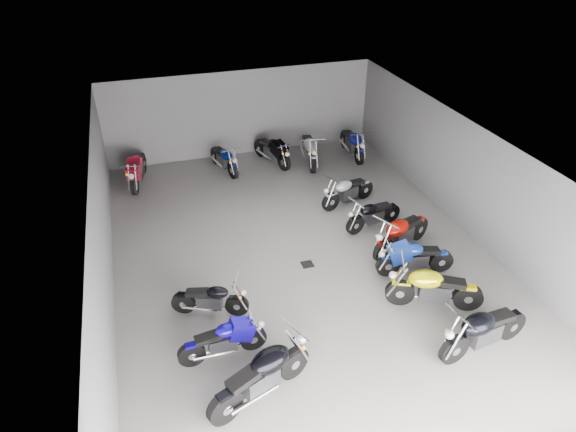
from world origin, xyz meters
name	(u,v)px	position (x,y,z in m)	size (l,w,h in m)	color
ground	(301,254)	(0.00, 0.00, 0.00)	(14.00, 14.00, 0.00)	gray
wall_back	(242,113)	(0.00, 7.00, 1.60)	(10.00, 0.10, 3.20)	slate
wall_left	(102,237)	(-5.00, 0.00, 1.60)	(0.10, 14.00, 3.20)	slate
wall_right	(468,178)	(5.00, 0.00, 1.60)	(0.10, 14.00, 3.20)	slate
ceiling	(303,147)	(0.00, 0.00, 3.22)	(10.00, 14.00, 0.04)	black
drain_grate	(307,264)	(0.00, -0.50, 0.01)	(0.32, 0.32, 0.01)	black
motorcycle_left_a	(262,376)	(-2.27, -4.29, 0.57)	(2.27, 1.07, 1.05)	black
motorcycle_left_b	(224,340)	(-2.76, -3.03, 0.46)	(1.93, 0.40, 0.85)	black
motorcycle_left_c	(211,299)	(-2.79, -1.62, 0.44)	(1.75, 0.80, 0.81)	black
motorcycle_right_a	(484,330)	(2.57, -4.51, 0.56)	(2.34, 0.58, 1.03)	black
motorcycle_right_b	(433,288)	(2.29, -2.96, 0.55)	(2.15, 1.08, 1.01)	black
motorcycle_right_c	(414,258)	(2.51, -1.68, 0.50)	(2.06, 0.54, 0.91)	black
motorcycle_right_d	(401,233)	(2.69, -0.62, 0.55)	(2.14, 1.09, 1.00)	black
motorcycle_right_e	(373,214)	(2.45, 0.65, 0.46)	(1.91, 0.58, 0.85)	black
motorcycle_right_f	(348,191)	(2.28, 2.16, 0.49)	(1.97, 0.73, 0.89)	black
motorcycle_back_a	(137,169)	(-4.01, 5.63, 0.55)	(0.69, 2.28, 1.02)	black
motorcycle_back_c	(224,159)	(-1.00, 5.68, 0.48)	(0.65, 1.99, 0.89)	black
motorcycle_back_d	(272,151)	(0.82, 5.76, 0.52)	(0.85, 2.08, 0.95)	black
motorcycle_back_e	(309,149)	(2.13, 5.39, 0.56)	(0.62, 2.33, 1.03)	black
motorcycle_back_f	(353,143)	(3.89, 5.47, 0.54)	(0.47, 2.24, 0.98)	black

